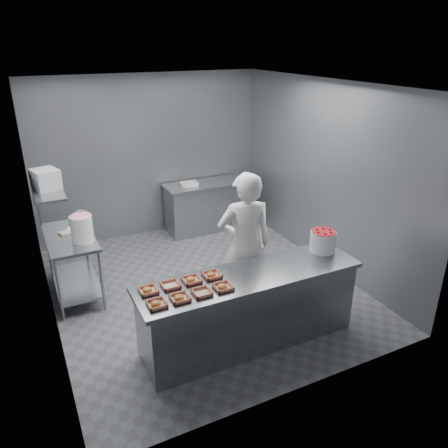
{
  "coord_description": "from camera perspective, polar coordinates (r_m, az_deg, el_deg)",
  "views": [
    {
      "loc": [
        -2.12,
        -5.01,
        3.3
      ],
      "look_at": [
        0.24,
        -0.2,
        1.02
      ],
      "focal_mm": 35.0,
      "sensor_mm": 36.0,
      "label": 1
    }
  ],
  "objects": [
    {
      "name": "tray_5",
      "position": [
        4.65,
        -7.01,
        -7.92
      ],
      "size": [
        0.19,
        0.18,
        0.04
      ],
      "color": "tan",
      "rests_on": "service_counter"
    },
    {
      "name": "wall_left",
      "position": [
        5.36,
        -23.04,
        0.35
      ],
      "size": [
        0.04,
        4.5,
        2.8
      ],
      "primitive_type": "cube",
      "color": "slate",
      "rests_on": "ground"
    },
    {
      "name": "tray_6",
      "position": [
        4.72,
        -4.29,
        -7.28
      ],
      "size": [
        0.19,
        0.18,
        0.06
      ],
      "color": "tan",
      "rests_on": "service_counter"
    },
    {
      "name": "wall_shelf",
      "position": [
        5.89,
        -22.01,
        4.02
      ],
      "size": [
        0.35,
        0.9,
        0.03
      ],
      "primitive_type": "cube",
      "color": "slate",
      "rests_on": "wall_left"
    },
    {
      "name": "tray_1",
      "position": [
        4.43,
        -5.82,
        -9.59
      ],
      "size": [
        0.19,
        0.18,
        0.06
      ],
      "color": "tan",
      "rests_on": "service_counter"
    },
    {
      "name": "tray_4",
      "position": [
        4.59,
        -9.9,
        -8.52
      ],
      "size": [
        0.19,
        0.18,
        0.06
      ],
      "color": "tan",
      "rests_on": "service_counter"
    },
    {
      "name": "wall_right",
      "position": [
        6.76,
        12.83,
        6.14
      ],
      "size": [
        0.04,
        4.5,
        2.8
      ],
      "primitive_type": "cube",
      "color": "slate",
      "rests_on": "ground"
    },
    {
      "name": "tray_3",
      "position": [
        4.58,
        -0.15,
        -8.21
      ],
      "size": [
        0.19,
        0.18,
        0.06
      ],
      "color": "tan",
      "rests_on": "service_counter"
    },
    {
      "name": "prep_table",
      "position": [
        6.25,
        -19.18,
        -4.02
      ],
      "size": [
        0.6,
        1.2,
        0.9
      ],
      "color": "slate",
      "rests_on": "ground"
    },
    {
      "name": "tray_7",
      "position": [
        4.8,
        -1.62,
        -6.66
      ],
      "size": [
        0.19,
        0.18,
        0.06
      ],
      "color": "tan",
      "rests_on": "service_counter"
    },
    {
      "name": "tray_2",
      "position": [
        4.5,
        -2.89,
        -8.92
      ],
      "size": [
        0.19,
        0.18,
        0.04
      ],
      "color": "tan",
      "rests_on": "service_counter"
    },
    {
      "name": "rag",
      "position": [
        6.21,
        -20.03,
        -1.07
      ],
      "size": [
        0.19,
        0.17,
        0.02
      ],
      "primitive_type": "cube",
      "rotation": [
        0.0,
        0.0,
        0.31
      ],
      "color": "#CCB28C",
      "rests_on": "prep_table"
    },
    {
      "name": "appliance",
      "position": [
        5.91,
        -22.27,
        5.45
      ],
      "size": [
        0.36,
        0.39,
        0.24
      ],
      "primitive_type": "cube",
      "rotation": [
        0.0,
        0.0,
        0.27
      ],
      "color": "gray",
      "rests_on": "wall_shelf"
    },
    {
      "name": "tray_0",
      "position": [
        4.37,
        -8.81,
        -10.28
      ],
      "size": [
        0.19,
        0.18,
        0.06
      ],
      "color": "tan",
      "rests_on": "service_counter"
    },
    {
      "name": "service_counter",
      "position": [
        5.1,
        3.33,
        -10.94
      ],
      "size": [
        2.6,
        0.7,
        0.9
      ],
      "color": "slate",
      "rests_on": "ground"
    },
    {
      "name": "wall_back",
      "position": [
        7.8,
        -9.65,
        8.62
      ],
      "size": [
        4.0,
        0.04,
        2.8
      ],
      "primitive_type": "cube",
      "color": "slate",
      "rests_on": "ground"
    },
    {
      "name": "worker",
      "position": [
        5.42,
        2.7,
        -2.79
      ],
      "size": [
        0.76,
        0.58,
        1.88
      ],
      "primitive_type": "imported",
      "rotation": [
        0.0,
        0.0,
        2.93
      ],
      "color": "white",
      "rests_on": "ground"
    },
    {
      "name": "paper_stack",
      "position": [
        7.79,
        -4.58,
        5.25
      ],
      "size": [
        0.34,
        0.28,
        0.06
      ],
      "primitive_type": "cube",
      "rotation": [
        0.0,
        0.0,
        -0.23
      ],
      "color": "silver",
      "rests_on": "back_counter"
    },
    {
      "name": "floor",
      "position": [
        6.37,
        -2.76,
        -8.22
      ],
      "size": [
        4.5,
        4.5,
        0.0
      ],
      "primitive_type": "plane",
      "color": "#4C4C51",
      "rests_on": "ground"
    },
    {
      "name": "back_counter",
      "position": [
        8.06,
        -2.36,
        2.35
      ],
      "size": [
        1.5,
        0.6,
        0.9
      ],
      "color": "slate",
      "rests_on": "ground"
    },
    {
      "name": "bucket_lid",
      "position": [
        6.28,
        -18.51,
        -0.59
      ],
      "size": [
        0.31,
        0.31,
        0.02
      ],
      "primitive_type": "cylinder",
      "rotation": [
        0.0,
        0.0,
        0.07
      ],
      "color": "white",
      "rests_on": "prep_table"
    },
    {
      "name": "ceiling",
      "position": [
        5.47,
        -3.34,
        17.75
      ],
      "size": [
        4.5,
        4.5,
        0.0
      ],
      "primitive_type": "plane",
      "rotation": [
        3.14,
        0.0,
        0.0
      ],
      "color": "white",
      "rests_on": "wall_back"
    },
    {
      "name": "glaze_bucket",
      "position": [
        5.83,
        -18.1,
        -0.49
      ],
      "size": [
        0.29,
        0.28,
        0.43
      ],
      "color": "white",
      "rests_on": "prep_table"
    },
    {
      "name": "strawberry_tub",
      "position": [
        5.45,
        12.8,
        -2.09
      ],
      "size": [
        0.31,
        0.31,
        0.26
      ],
      "color": "white",
      "rests_on": "service_counter"
    }
  ]
}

